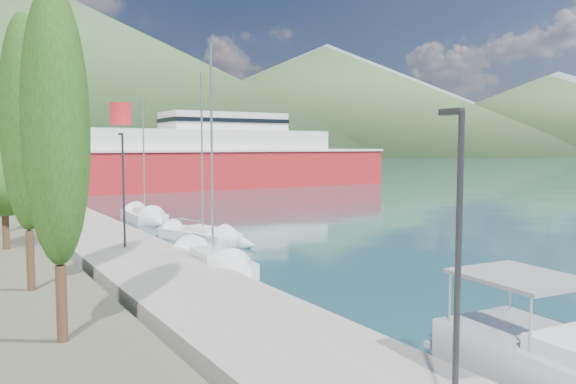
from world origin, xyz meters
TOP-DOWN VIEW (x-y plane):
  - ground at (0.00, 120.00)m, footprint 1400.00×1400.00m
  - quay at (-9.00, 26.00)m, footprint 5.00×88.00m
  - hills_far at (138.59, 618.73)m, footprint 1480.00×900.00m
  - hills_near at (98.04, 372.50)m, footprint 1010.00×520.00m
  - lamp_posts at (-9.00, 15.96)m, footprint 0.15×45.83m
  - sailboat_near at (-6.03, 9.68)m, footprint 2.89×8.51m
  - sailboat_mid at (-2.35, 18.45)m, footprint 4.51×8.38m
  - sailboat_far at (-3.11, 30.08)m, footprint 2.59×7.68m
  - ferry at (13.00, 64.18)m, footprint 64.42×14.38m

SIDE VIEW (x-z plane):
  - ground at x=0.00m, z-range 0.00..0.00m
  - sailboat_mid at x=-2.35m, z-range -5.55..6.13m
  - sailboat_far at x=-3.11m, z-range -5.30..5.92m
  - sailboat_near at x=-6.03m, z-range -5.71..6.36m
  - quay at x=-9.00m, z-range 0.00..0.80m
  - ferry at x=13.00m, z-range -2.50..10.26m
  - lamp_posts at x=-9.00m, z-range 1.05..7.11m
  - hills_near at x=98.04m, z-range -8.32..106.68m
  - hills_far at x=138.59m, z-range -12.61..167.39m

